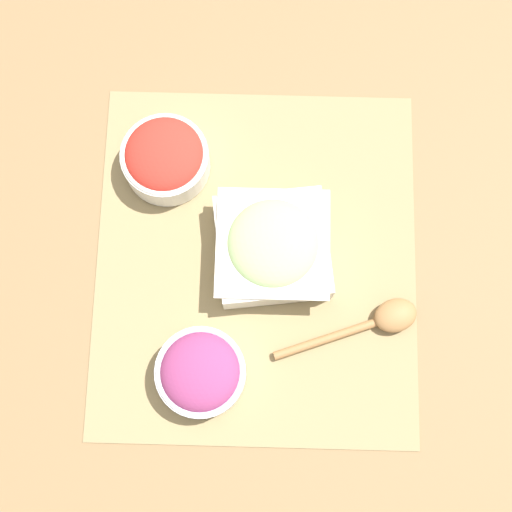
{
  "coord_description": "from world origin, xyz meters",
  "views": [
    {
      "loc": [
        -0.22,
        -0.01,
        1.0
      ],
      "look_at": [
        0.0,
        0.0,
        0.03
      ],
      "focal_mm": 50.0,
      "sensor_mm": 36.0,
      "label": 1
    }
  ],
  "objects_px": {
    "cucumber_bowl": "(273,246)",
    "wooden_spoon": "(379,321)",
    "tomato_bowl": "(165,158)",
    "onion_bowl": "(201,372)"
  },
  "relations": [
    {
      "from": "tomato_bowl",
      "to": "cucumber_bowl",
      "type": "xyz_separation_m",
      "value": [
        -0.13,
        -0.16,
        0.0
      ]
    },
    {
      "from": "wooden_spoon",
      "to": "cucumber_bowl",
      "type": "bearing_deg",
      "value": 57.28
    },
    {
      "from": "tomato_bowl",
      "to": "onion_bowl",
      "type": "xyz_separation_m",
      "value": [
        -0.3,
        -0.06,
        -0.0
      ]
    },
    {
      "from": "wooden_spoon",
      "to": "tomato_bowl",
      "type": "bearing_deg",
      "value": 54.0
    },
    {
      "from": "cucumber_bowl",
      "to": "tomato_bowl",
      "type": "bearing_deg",
      "value": 51.07
    },
    {
      "from": "tomato_bowl",
      "to": "wooden_spoon",
      "type": "bearing_deg",
      "value": -126.0
    },
    {
      "from": "wooden_spoon",
      "to": "onion_bowl",
      "type": "bearing_deg",
      "value": 107.8
    },
    {
      "from": "onion_bowl",
      "to": "cucumber_bowl",
      "type": "distance_m",
      "value": 0.2
    },
    {
      "from": "onion_bowl",
      "to": "wooden_spoon",
      "type": "distance_m",
      "value": 0.26
    },
    {
      "from": "cucumber_bowl",
      "to": "wooden_spoon",
      "type": "distance_m",
      "value": 0.18
    }
  ]
}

